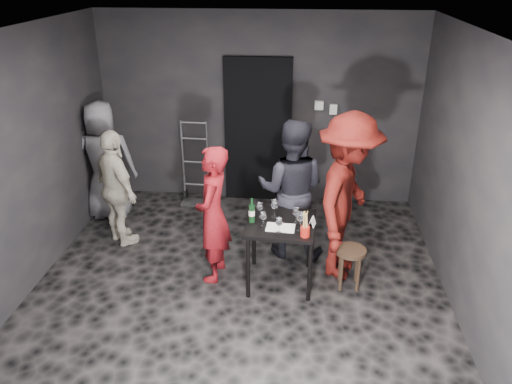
# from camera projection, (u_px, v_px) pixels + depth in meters

# --- Properties ---
(floor) EXTENTS (4.50, 5.00, 0.02)m
(floor) POSITION_uv_depth(u_px,v_px,m) (237.00, 294.00, 5.39)
(floor) COLOR black
(floor) RESTS_ON ground
(ceiling) EXTENTS (4.50, 5.00, 0.02)m
(ceiling) POSITION_uv_depth(u_px,v_px,m) (232.00, 35.00, 4.24)
(ceiling) COLOR silver
(ceiling) RESTS_ON ground
(wall_back) EXTENTS (4.50, 0.04, 2.70)m
(wall_back) POSITION_uv_depth(u_px,v_px,m) (258.00, 110.00, 7.07)
(wall_back) COLOR black
(wall_back) RESTS_ON ground
(wall_front) EXTENTS (4.50, 0.04, 2.70)m
(wall_front) POSITION_uv_depth(u_px,v_px,m) (171.00, 374.00, 2.56)
(wall_front) COLOR black
(wall_front) RESTS_ON ground
(wall_left) EXTENTS (0.04, 5.00, 2.70)m
(wall_left) POSITION_uv_depth(u_px,v_px,m) (13.00, 172.00, 5.01)
(wall_left) COLOR black
(wall_left) RESTS_ON ground
(wall_right) EXTENTS (0.04, 5.00, 2.70)m
(wall_right) POSITION_uv_depth(u_px,v_px,m) (475.00, 189.00, 4.62)
(wall_right) COLOR black
(wall_right) RESTS_ON ground
(doorway) EXTENTS (0.95, 0.10, 2.10)m
(doorway) POSITION_uv_depth(u_px,v_px,m) (258.00, 131.00, 7.14)
(doorway) COLOR black
(doorway) RESTS_ON ground
(wallbox_upper) EXTENTS (0.12, 0.06, 0.12)m
(wallbox_upper) POSITION_uv_depth(u_px,v_px,m) (319.00, 105.00, 6.91)
(wallbox_upper) COLOR #B7B7B2
(wallbox_upper) RESTS_ON wall_back
(wallbox_lower) EXTENTS (0.10, 0.06, 0.14)m
(wallbox_lower) POSITION_uv_depth(u_px,v_px,m) (333.00, 109.00, 6.91)
(wallbox_lower) COLOR #B7B7B2
(wallbox_lower) RESTS_ON wall_back
(hand_truck) EXTENTS (0.41, 0.34, 1.22)m
(hand_truck) POSITION_uv_depth(u_px,v_px,m) (196.00, 188.00, 7.38)
(hand_truck) COLOR #B2B2B7
(hand_truck) RESTS_ON floor
(tasting_table) EXTENTS (0.72, 0.72, 0.75)m
(tasting_table) POSITION_uv_depth(u_px,v_px,m) (281.00, 230.00, 5.34)
(tasting_table) COLOR black
(tasting_table) RESTS_ON floor
(stool) EXTENTS (0.33, 0.33, 0.47)m
(stool) POSITION_uv_depth(u_px,v_px,m) (350.00, 257.00, 5.37)
(stool) COLOR #372616
(stool) RESTS_ON floor
(server_red) EXTENTS (0.42, 0.61, 1.61)m
(server_red) POSITION_uv_depth(u_px,v_px,m) (213.00, 212.00, 5.38)
(server_red) COLOR maroon
(server_red) RESTS_ON floor
(woman_black) EXTENTS (0.98, 0.62, 1.91)m
(woman_black) POSITION_uv_depth(u_px,v_px,m) (292.00, 181.00, 5.78)
(woman_black) COLOR black
(woman_black) RESTS_ON floor
(man_maroon) EXTENTS (1.16, 1.68, 2.38)m
(man_maroon) POSITION_uv_depth(u_px,v_px,m) (349.00, 177.00, 5.29)
(man_maroon) COLOR #59110D
(man_maroon) RESTS_ON floor
(bystander_cream) EXTENTS (0.91, 0.89, 1.47)m
(bystander_cream) POSITION_uv_depth(u_px,v_px,m) (117.00, 190.00, 6.08)
(bystander_cream) COLOR beige
(bystander_cream) RESTS_ON floor
(bystander_grey) EXTENTS (0.96, 0.66, 1.79)m
(bystander_grey) POSITION_uv_depth(u_px,v_px,m) (104.00, 156.00, 6.69)
(bystander_grey) COLOR slate
(bystander_grey) RESTS_ON floor
(tasting_mat) EXTENTS (0.31, 0.21, 0.00)m
(tasting_mat) POSITION_uv_depth(u_px,v_px,m) (280.00, 228.00, 5.19)
(tasting_mat) COLOR white
(tasting_mat) RESTS_ON tasting_table
(wine_glass_a) EXTENTS (0.09, 0.09, 0.18)m
(wine_glass_a) POSITION_uv_depth(u_px,v_px,m) (263.00, 219.00, 5.18)
(wine_glass_a) COLOR white
(wine_glass_a) RESTS_ON tasting_table
(wine_glass_b) EXTENTS (0.09, 0.09, 0.19)m
(wine_glass_b) POSITION_uv_depth(u_px,v_px,m) (260.00, 210.00, 5.35)
(wine_glass_b) COLOR white
(wine_glass_b) RESTS_ON tasting_table
(wine_glass_c) EXTENTS (0.11, 0.11, 0.22)m
(wine_glass_c) POSITION_uv_depth(u_px,v_px,m) (274.00, 208.00, 5.37)
(wine_glass_c) COLOR white
(wine_glass_c) RESTS_ON tasting_table
(wine_glass_d) EXTENTS (0.07, 0.07, 0.19)m
(wine_glass_d) POSITION_uv_depth(u_px,v_px,m) (279.00, 225.00, 5.05)
(wine_glass_d) COLOR white
(wine_glass_d) RESTS_ON tasting_table
(wine_glass_e) EXTENTS (0.10, 0.10, 0.22)m
(wine_glass_e) POSITION_uv_depth(u_px,v_px,m) (301.00, 220.00, 5.10)
(wine_glass_e) COLOR white
(wine_glass_e) RESTS_ON tasting_table
(wine_glass_f) EXTENTS (0.07, 0.07, 0.19)m
(wine_glass_f) POSITION_uv_depth(u_px,v_px,m) (296.00, 215.00, 5.25)
(wine_glass_f) COLOR white
(wine_glass_f) RESTS_ON tasting_table
(wine_bottle) EXTENTS (0.07, 0.07, 0.27)m
(wine_bottle) POSITION_uv_depth(u_px,v_px,m) (252.00, 213.00, 5.26)
(wine_bottle) COLOR black
(wine_bottle) RESTS_ON tasting_table
(breadstick_cup) EXTENTS (0.09, 0.09, 0.29)m
(breadstick_cup) POSITION_uv_depth(u_px,v_px,m) (305.00, 225.00, 4.97)
(breadstick_cup) COLOR #B21B11
(breadstick_cup) RESTS_ON tasting_table
(reserved_card) EXTENTS (0.10, 0.14, 0.09)m
(reserved_card) POSITION_uv_depth(u_px,v_px,m) (310.00, 222.00, 5.21)
(reserved_card) COLOR white
(reserved_card) RESTS_ON tasting_table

